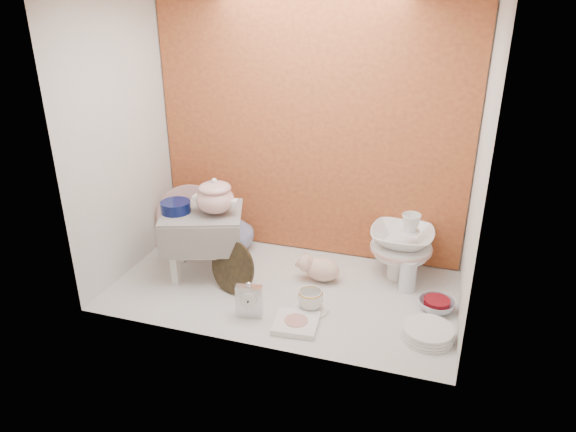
{
  "coord_description": "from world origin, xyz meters",
  "views": [
    {
      "loc": [
        0.76,
        -2.33,
        1.51
      ],
      "look_at": [
        0.02,
        0.02,
        0.42
      ],
      "focal_mm": 33.23,
      "sensor_mm": 36.0,
      "label": 1
    }
  ],
  "objects_px": {
    "mantel_clock": "(249,300)",
    "gold_rim_teacup": "(310,300)",
    "step_stool": "(204,242)",
    "dinner_plate_stack": "(428,333)",
    "porcelain_tower": "(401,245)",
    "plush_pig": "(322,269)",
    "soup_tureen": "(215,196)",
    "floral_platter": "(191,217)",
    "crystal_bowl": "(437,305)",
    "blue_white_vase": "(232,230)"
  },
  "relations": [
    {
      "from": "mantel_clock",
      "to": "gold_rim_teacup",
      "type": "distance_m",
      "value": 0.31
    },
    {
      "from": "gold_rim_teacup",
      "to": "floral_platter",
      "type": "bearing_deg",
      "value": 152.57
    },
    {
      "from": "porcelain_tower",
      "to": "blue_white_vase",
      "type": "bearing_deg",
      "value": 178.82
    },
    {
      "from": "soup_tureen",
      "to": "porcelain_tower",
      "type": "xyz_separation_m",
      "value": [
        0.96,
        0.28,
        -0.28
      ]
    },
    {
      "from": "floral_platter",
      "to": "crystal_bowl",
      "type": "distance_m",
      "value": 1.51
    },
    {
      "from": "crystal_bowl",
      "to": "mantel_clock",
      "type": "bearing_deg",
      "value": -159.27
    },
    {
      "from": "soup_tureen",
      "to": "dinner_plate_stack",
      "type": "distance_m",
      "value": 1.27
    },
    {
      "from": "step_stool",
      "to": "dinner_plate_stack",
      "type": "xyz_separation_m",
      "value": [
        1.25,
        -0.26,
        -0.15
      ]
    },
    {
      "from": "step_stool",
      "to": "plush_pig",
      "type": "distance_m",
      "value": 0.67
    },
    {
      "from": "crystal_bowl",
      "to": "plush_pig",
      "type": "bearing_deg",
      "value": 170.15
    },
    {
      "from": "blue_white_vase",
      "to": "gold_rim_teacup",
      "type": "distance_m",
      "value": 0.8
    },
    {
      "from": "blue_white_vase",
      "to": "gold_rim_teacup",
      "type": "bearing_deg",
      "value": -38.36
    },
    {
      "from": "step_stool",
      "to": "floral_platter",
      "type": "distance_m",
      "value": 0.33
    },
    {
      "from": "plush_pig",
      "to": "floral_platter",
      "type": "bearing_deg",
      "value": -178.86
    },
    {
      "from": "plush_pig",
      "to": "dinner_plate_stack",
      "type": "bearing_deg",
      "value": -19.55
    },
    {
      "from": "floral_platter",
      "to": "blue_white_vase",
      "type": "relative_size",
      "value": 1.5
    },
    {
      "from": "floral_platter",
      "to": "gold_rim_teacup",
      "type": "height_order",
      "value": "floral_platter"
    },
    {
      "from": "dinner_plate_stack",
      "to": "porcelain_tower",
      "type": "relative_size",
      "value": 0.63
    },
    {
      "from": "blue_white_vase",
      "to": "crystal_bowl",
      "type": "xyz_separation_m",
      "value": [
        1.23,
        -0.3,
        -0.11
      ]
    },
    {
      "from": "step_stool",
      "to": "blue_white_vase",
      "type": "bearing_deg",
      "value": 61.87
    },
    {
      "from": "dinner_plate_stack",
      "to": "porcelain_tower",
      "type": "height_order",
      "value": "porcelain_tower"
    },
    {
      "from": "dinner_plate_stack",
      "to": "gold_rim_teacup",
      "type": "bearing_deg",
      "value": 174.39
    },
    {
      "from": "soup_tureen",
      "to": "dinner_plate_stack",
      "type": "height_order",
      "value": "soup_tureen"
    },
    {
      "from": "step_stool",
      "to": "porcelain_tower",
      "type": "bearing_deg",
      "value": -4.86
    },
    {
      "from": "mantel_clock",
      "to": "soup_tureen",
      "type": "bearing_deg",
      "value": 121.49
    },
    {
      "from": "gold_rim_teacup",
      "to": "porcelain_tower",
      "type": "relative_size",
      "value": 0.33
    },
    {
      "from": "soup_tureen",
      "to": "gold_rim_teacup",
      "type": "xyz_separation_m",
      "value": [
        0.58,
        -0.2,
        -0.41
      ]
    },
    {
      "from": "mantel_clock",
      "to": "crystal_bowl",
      "type": "bearing_deg",
      "value": 9.25
    },
    {
      "from": "gold_rim_teacup",
      "to": "dinner_plate_stack",
      "type": "distance_m",
      "value": 0.58
    },
    {
      "from": "floral_platter",
      "to": "plush_pig",
      "type": "bearing_deg",
      "value": -10.34
    },
    {
      "from": "plush_pig",
      "to": "crystal_bowl",
      "type": "distance_m",
      "value": 0.63
    },
    {
      "from": "soup_tureen",
      "to": "floral_platter",
      "type": "bearing_deg",
      "value": 138.85
    },
    {
      "from": "step_stool",
      "to": "soup_tureen",
      "type": "bearing_deg",
      "value": -21.73
    },
    {
      "from": "mantel_clock",
      "to": "dinner_plate_stack",
      "type": "distance_m",
      "value": 0.85
    },
    {
      "from": "porcelain_tower",
      "to": "mantel_clock",
      "type": "bearing_deg",
      "value": -136.78
    },
    {
      "from": "blue_white_vase",
      "to": "porcelain_tower",
      "type": "relative_size",
      "value": 0.7
    },
    {
      "from": "step_stool",
      "to": "porcelain_tower",
      "type": "height_order",
      "value": "porcelain_tower"
    },
    {
      "from": "mantel_clock",
      "to": "porcelain_tower",
      "type": "relative_size",
      "value": 0.49
    },
    {
      "from": "floral_platter",
      "to": "blue_white_vase",
      "type": "bearing_deg",
      "value": 8.46
    },
    {
      "from": "blue_white_vase",
      "to": "dinner_plate_stack",
      "type": "bearing_deg",
      "value": -24.66
    },
    {
      "from": "dinner_plate_stack",
      "to": "porcelain_tower",
      "type": "distance_m",
      "value": 0.59
    },
    {
      "from": "soup_tureen",
      "to": "mantel_clock",
      "type": "distance_m",
      "value": 0.59
    },
    {
      "from": "mantel_clock",
      "to": "gold_rim_teacup",
      "type": "bearing_deg",
      "value": 15.43
    },
    {
      "from": "mantel_clock",
      "to": "dinner_plate_stack",
      "type": "bearing_deg",
      "value": -6.01
    },
    {
      "from": "soup_tureen",
      "to": "crystal_bowl",
      "type": "bearing_deg",
      "value": -0.22
    },
    {
      "from": "dinner_plate_stack",
      "to": "crystal_bowl",
      "type": "relative_size",
      "value": 1.37
    },
    {
      "from": "mantel_clock",
      "to": "dinner_plate_stack",
      "type": "xyz_separation_m",
      "value": [
        0.85,
        0.08,
        -0.06
      ]
    },
    {
      "from": "blue_white_vase",
      "to": "floral_platter",
      "type": "bearing_deg",
      "value": -171.54
    },
    {
      "from": "step_stool",
      "to": "gold_rim_teacup",
      "type": "distance_m",
      "value": 0.71
    },
    {
      "from": "soup_tureen",
      "to": "floral_platter",
      "type": "distance_m",
      "value": 0.48
    }
  ]
}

